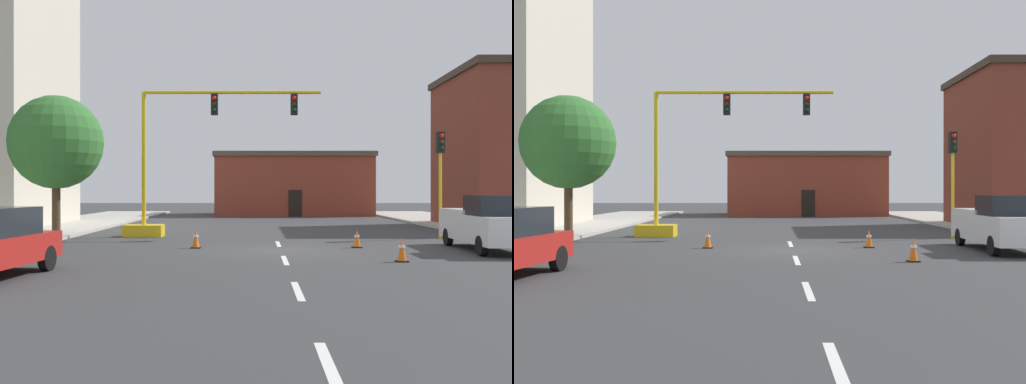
# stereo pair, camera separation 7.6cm
# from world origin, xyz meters

# --- Properties ---
(ground_plane) EXTENTS (160.00, 160.00, 0.00)m
(ground_plane) POSITION_xyz_m (0.00, 0.00, 0.00)
(ground_plane) COLOR #38383A
(sidewalk_left) EXTENTS (6.00, 56.00, 0.14)m
(sidewalk_left) POSITION_xyz_m (-12.27, 8.00, 0.07)
(sidewalk_left) COLOR #B2ADA3
(sidewalk_left) RESTS_ON ground_plane
(lane_stripe_seg_0) EXTENTS (0.16, 2.40, 0.01)m
(lane_stripe_seg_0) POSITION_xyz_m (0.00, -14.00, 0.00)
(lane_stripe_seg_0) COLOR silver
(lane_stripe_seg_0) RESTS_ON ground_plane
(lane_stripe_seg_1) EXTENTS (0.16, 2.40, 0.01)m
(lane_stripe_seg_1) POSITION_xyz_m (0.00, -8.50, 0.00)
(lane_stripe_seg_1) COLOR silver
(lane_stripe_seg_1) RESTS_ON ground_plane
(lane_stripe_seg_2) EXTENTS (0.16, 2.40, 0.01)m
(lane_stripe_seg_2) POSITION_xyz_m (0.00, -3.00, 0.00)
(lane_stripe_seg_2) COLOR silver
(lane_stripe_seg_2) RESTS_ON ground_plane
(lane_stripe_seg_3) EXTENTS (0.16, 2.40, 0.01)m
(lane_stripe_seg_3) POSITION_xyz_m (0.00, 2.50, 0.00)
(lane_stripe_seg_3) COLOR silver
(lane_stripe_seg_3) RESTS_ON ground_plane
(building_brick_center) EXTENTS (13.59, 8.65, 5.42)m
(building_brick_center) POSITION_xyz_m (2.32, 31.18, 2.72)
(building_brick_center) COLOR brown
(building_brick_center) RESTS_ON ground_plane
(traffic_signal_gantry) EXTENTS (9.18, 1.20, 6.83)m
(traffic_signal_gantry) POSITION_xyz_m (-4.97, 6.34, 2.25)
(traffic_signal_gantry) COLOR yellow
(traffic_signal_gantry) RESTS_ON ground_plane
(traffic_light_pole_right) EXTENTS (0.32, 0.47, 4.80)m
(traffic_light_pole_right) POSITION_xyz_m (7.42, 5.31, 3.53)
(traffic_light_pole_right) COLOR yellow
(traffic_light_pole_right) RESTS_ON ground_plane
(tree_left_near) EXTENTS (4.05, 4.05, 6.28)m
(tree_left_near) POSITION_xyz_m (-9.57, 4.34, 4.23)
(tree_left_near) COLOR #4C3823
(tree_left_near) RESTS_ON ground_plane
(pickup_truck_white) EXTENTS (2.14, 5.45, 1.99)m
(pickup_truck_white) POSITION_xyz_m (7.46, -0.12, 0.97)
(pickup_truck_white) COLOR white
(pickup_truck_white) RESTS_ON ground_plane
(traffic_cone_roadside_a) EXTENTS (0.36, 0.36, 0.71)m
(traffic_cone_roadside_a) POSITION_xyz_m (3.51, -3.40, 0.35)
(traffic_cone_roadside_a) COLOR black
(traffic_cone_roadside_a) RESTS_ON ground_plane
(traffic_cone_roadside_b) EXTENTS (0.36, 0.36, 0.70)m
(traffic_cone_roadside_b) POSITION_xyz_m (-3.14, 0.81, 0.34)
(traffic_cone_roadside_b) COLOR black
(traffic_cone_roadside_b) RESTS_ON ground_plane
(traffic_cone_roadside_c) EXTENTS (0.36, 0.36, 0.68)m
(traffic_cone_roadside_c) POSITION_xyz_m (2.91, 0.99, 0.33)
(traffic_cone_roadside_c) COLOR black
(traffic_cone_roadside_c) RESTS_ON ground_plane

